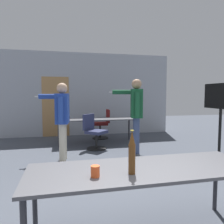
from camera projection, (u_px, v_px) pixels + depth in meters
back_wall at (87, 95)px, 7.76m from camera, size 6.07×0.12×2.90m
conference_table_near at (145, 173)px, 2.14m from camera, size 2.26×0.76×0.73m
conference_table_far at (97, 121)px, 6.45m from camera, size 2.30×0.68×0.73m
tv_screen at (221, 112)px, 4.76m from camera, size 0.44×1.08×1.69m
person_far_watching at (136, 109)px, 5.37m from camera, size 0.79×0.84×1.82m
person_center_tall at (62, 114)px, 4.75m from camera, size 0.77×0.76×1.69m
office_chair_near_pushed at (102, 125)px, 7.18m from camera, size 0.56×0.52×0.95m
office_chair_side_rolled at (94, 133)px, 5.80m from camera, size 0.69×0.68×0.92m
beer_bottle at (132, 153)px, 1.96m from camera, size 0.06×0.06×0.40m
drink_cup at (95, 171)px, 1.89m from camera, size 0.08×0.08×0.10m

